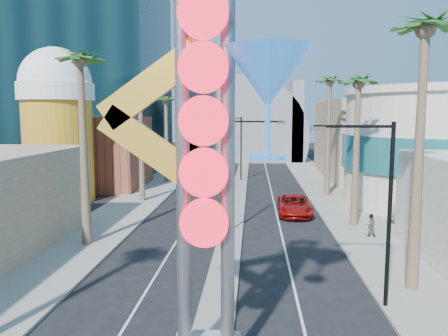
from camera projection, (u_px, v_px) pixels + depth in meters
sidewalk_west at (150, 192)px, 46.57m from camera, size 5.00×100.00×0.15m
sidewalk_east at (330, 194)px, 45.32m from camera, size 5.00×100.00×0.15m
median at (239, 188)px, 48.92m from camera, size 1.60×84.00×0.15m
brick_filler_west at (99, 152)px, 49.49m from camera, size 10.00×10.00×8.00m
filler_east at (364, 140)px, 57.17m from camera, size 10.00×20.00×10.00m
beer_mug at (57, 119)px, 41.17m from camera, size 7.00×7.00×14.50m
turquoise_building at (437, 148)px, 39.18m from camera, size 16.60×16.60×10.60m
canopy at (245, 136)px, 82.07m from camera, size 22.00×16.00×22.00m
neon_sign at (231, 147)px, 13.28m from camera, size 6.53×2.60×12.55m
streetlight_0 at (240, 164)px, 30.47m from camera, size 3.79×0.25×8.00m
streetlight_1 at (237, 142)px, 54.31m from camera, size 3.79×0.25×8.00m
streetlight_2 at (379, 198)px, 18.19m from camera, size 3.45×0.25×8.00m
palm_1 at (80, 72)px, 26.41m from camera, size 2.40×2.40×12.70m
palm_2 at (140, 101)px, 40.44m from camera, size 2.40×2.40×11.20m
palm_3 at (166, 104)px, 52.32m from camera, size 2.40×2.40×11.20m
palm_5 at (425, 46)px, 19.23m from camera, size 2.40×2.40×13.20m
palm_6 at (358, 91)px, 31.28m from camera, size 2.40×2.40×11.70m
palm_7 at (330, 89)px, 43.05m from camera, size 2.40×2.40×12.70m
red_pickup at (294, 205)px, 36.16m from camera, size 2.81×5.85×1.61m
pedestrian_b at (370, 225)px, 29.23m from camera, size 0.82×0.69×1.53m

